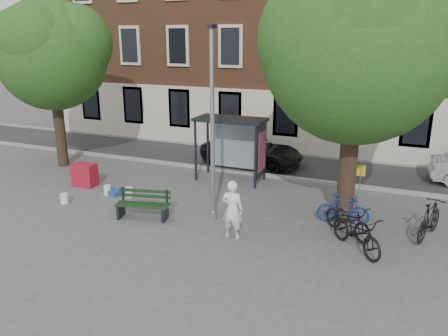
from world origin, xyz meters
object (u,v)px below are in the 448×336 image
lamppost (212,136)px  car_dark (252,151)px  bike_b (343,209)px  bike_c (357,232)px  bike_d (430,219)px  notice_sign (360,180)px  bench (143,206)px  bus_shelter (240,135)px  red_stand (85,175)px  bike_a (348,220)px  painter (232,210)px

lamppost → car_dark: (-0.91, 6.51, -2.13)m
bike_b → bike_c: bike_c is taller
bike_b → bike_c: (0.60, -1.73, 0.05)m
bike_d → notice_sign: size_ratio=1.15×
lamppost → bench: lamppost is taller
car_dark → bus_shelter: bearing=-169.0°
bike_b → bike_d: bike_d is taller
red_stand → bench: bearing=-25.4°
bike_a → bus_shelter: bearing=92.3°
bench → bike_b: (6.14, 2.07, 0.07)m
painter → bench: 3.31m
bike_b → bench: bearing=103.5°
bike_b → car_dark: bearing=37.7°
lamppost → car_dark: 6.91m
bench → bike_a: bike_a is taller
bike_c → red_stand: (-10.71, 1.53, -0.10)m
bus_shelter → bike_d: size_ratio=1.49×
bike_a → painter: bearing=155.5°
bike_a → bike_d: bearing=-32.1°
red_stand → bike_b: bearing=1.1°
painter → notice_sign: (3.22, 3.57, 0.25)m
bike_b → car_dark: car_dark is taller
bike_b → notice_sign: size_ratio=0.99×
lamppost → bus_shelter: lamppost is taller
lamppost → bike_d: lamppost is taller
bench → bike_d: bike_d is taller
bike_b → notice_sign: bearing=-20.4°
bike_c → car_dark: car_dark is taller
lamppost → car_dark: lamppost is taller
bike_c → red_stand: size_ratio=2.31×
bus_shelter → bike_b: bearing=-32.0°
bike_a → red_stand: (-10.36, 0.60, -0.04)m
bench → red_stand: (-3.96, 1.88, 0.03)m
car_dark → red_stand: car_dark is taller
red_stand → bike_d: bearing=0.7°
painter → car_dark: size_ratio=0.38×
bus_shelter → red_stand: 6.46m
lamppost → bike_c: lamppost is taller
bike_b → bike_d: (2.50, -0.05, 0.08)m
bench → bike_a: (6.40, 1.27, 0.07)m
painter → notice_sign: 4.82m
bus_shelter → painter: bearing=-71.7°
lamppost → red_stand: lamppost is taller
bus_shelter → notice_sign: 5.27m
bus_shelter → bike_c: (5.21, -4.61, -1.37)m
notice_sign → car_dark: bearing=142.7°
red_stand → notice_sign: notice_sign is taller
bike_d → bike_a: bearing=37.5°
bike_d → notice_sign: bearing=-11.7°
painter → bike_c: painter is taller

